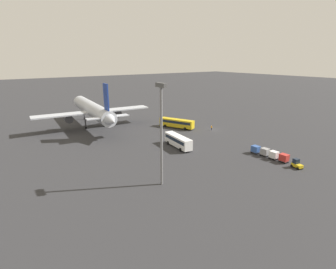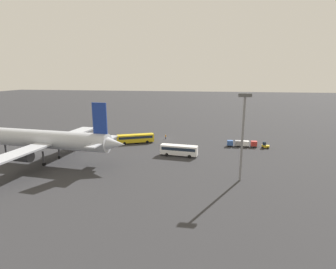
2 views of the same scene
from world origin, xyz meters
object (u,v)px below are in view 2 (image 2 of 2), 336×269
at_px(baggage_tug, 265,145).
at_px(shuttle_bus_near, 135,138).
at_px(cargo_cart_white, 246,143).
at_px(cargo_cart_grey, 238,143).
at_px(worker_person, 166,137).
at_px(cargo_cart_blue, 230,143).
at_px(airplane, 46,140).
at_px(shuttle_bus_far, 179,150).
at_px(cargo_cart_red, 254,144).

bearing_deg(baggage_tug, shuttle_bus_near, 14.28).
relative_size(cargo_cart_white, cargo_cart_grey, 1.00).
relative_size(worker_person, cargo_cart_blue, 0.84).
xyz_separation_m(airplane, baggage_tug, (-62.70, -25.04, -5.44)).
relative_size(shuttle_bus_near, cargo_cart_white, 6.23).
distance_m(cargo_cart_white, cargo_cart_blue, 5.24).
bearing_deg(cargo_cart_blue, baggage_tug, 179.16).
height_order(shuttle_bus_far, worker_person, shuttle_bus_far).
bearing_deg(cargo_cart_red, worker_person, -11.44).
xyz_separation_m(cargo_cart_grey, cargo_cart_blue, (2.62, 0.32, 0.00)).
height_order(worker_person, cargo_cart_blue, cargo_cart_blue).
distance_m(worker_person, cargo_cart_blue, 24.43).
bearing_deg(airplane, cargo_cart_blue, -149.39).
relative_size(airplane, worker_person, 27.33).
bearing_deg(airplane, baggage_tug, -153.79).
height_order(baggage_tug, cargo_cart_grey, baggage_tug).
xyz_separation_m(baggage_tug, cargo_cart_white, (6.15, -0.39, 0.25)).
bearing_deg(worker_person, shuttle_bus_near, 40.26).
distance_m(cargo_cart_red, cargo_cart_white, 2.63).
bearing_deg(cargo_cart_blue, shuttle_bus_far, 40.95).
relative_size(shuttle_bus_near, shuttle_bus_far, 1.14).
bearing_deg(shuttle_bus_far, airplane, 23.91).
xyz_separation_m(airplane, cargo_cart_red, (-59.17, -25.61, -5.19)).
bearing_deg(shuttle_bus_far, cargo_cart_grey, -136.79).
relative_size(shuttle_bus_near, worker_person, 7.37).
distance_m(baggage_tug, cargo_cart_blue, 11.39).
height_order(worker_person, cargo_cart_red, cargo_cart_red).
distance_m(baggage_tug, cargo_cart_white, 6.17).
relative_size(shuttle_bus_far, cargo_cart_white, 5.47).
xyz_separation_m(cargo_cart_white, cargo_cart_blue, (5.24, 0.23, 0.00)).
relative_size(cargo_cart_grey, cargo_cart_blue, 1.00).
bearing_deg(worker_person, baggage_tug, 168.78).
height_order(baggage_tug, cargo_cart_red, baggage_tug).
xyz_separation_m(shuttle_bus_far, cargo_cart_grey, (-18.35, -13.98, -0.78)).
bearing_deg(cargo_cart_white, worker_person, -12.79).
bearing_deg(airplane, cargo_cart_red, -152.15).
height_order(cargo_cart_red, cargo_cart_grey, same).
height_order(baggage_tug, cargo_cart_blue, baggage_tug).
bearing_deg(cargo_cart_blue, airplane, 26.16).
distance_m(worker_person, cargo_cart_grey, 26.87).
distance_m(shuttle_bus_near, baggage_tug, 44.36).
xyz_separation_m(shuttle_bus_far, baggage_tug, (-27.12, -13.49, -1.03)).
relative_size(shuttle_bus_far, cargo_cart_blue, 5.47).
height_order(airplane, cargo_cart_blue, airplane).
height_order(cargo_cart_white, cargo_cart_grey, same).
xyz_separation_m(shuttle_bus_near, worker_person, (-9.48, -8.03, -1.05)).
xyz_separation_m(baggage_tug, cargo_cart_red, (3.53, -0.57, 0.25)).
relative_size(baggage_tug, cargo_cart_grey, 1.28).
bearing_deg(cargo_cart_red, shuttle_bus_far, 30.80).
bearing_deg(shuttle_bus_far, cargo_cart_white, -140.57).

